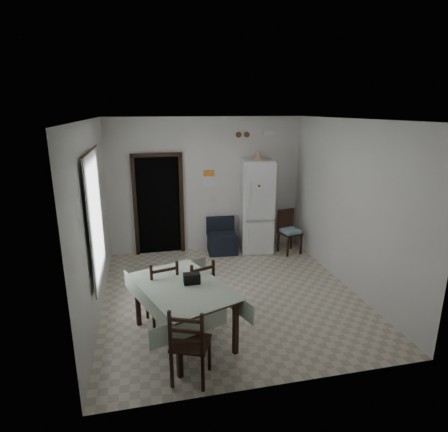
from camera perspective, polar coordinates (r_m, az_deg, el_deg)
name	(u,v)px	position (r m, az deg, el deg)	size (l,w,h in m)	color
ground	(230,294)	(6.54, 0.96, -11.79)	(4.50, 4.50, 0.00)	beige
ceiling	(231,119)	(5.79, 1.10, 14.52)	(4.20, 4.50, 0.02)	white
wall_back	(207,185)	(8.15, -2.65, 4.68)	(4.20, 0.02, 2.90)	silver
wall_front	(281,269)	(3.97, 8.64, -7.96)	(4.20, 0.02, 2.90)	silver
wall_left	(94,221)	(5.90, -19.25, -0.66)	(0.02, 4.50, 2.90)	silver
wall_right	(349,205)	(6.79, 18.55, 1.54)	(0.02, 4.50, 2.90)	silver
doorway	(158,203)	(8.32, -10.00, 1.95)	(1.06, 0.52, 2.22)	black
window_recess	(88,218)	(5.69, -20.05, -0.29)	(0.10, 1.20, 1.60)	silver
curtain	(96,218)	(5.67, -18.95, -0.22)	(0.02, 1.45, 1.85)	silver
curtain_rod	(90,151)	(5.49, -19.75, 9.34)	(0.02, 0.02, 1.60)	black
calendar	(209,178)	(8.11, -2.31, 5.86)	(0.28, 0.02, 0.40)	white
calendar_image	(209,173)	(8.09, -2.31, 6.55)	(0.24, 0.01, 0.14)	orange
light_switch	(214,201)	(8.24, -1.58, 2.32)	(0.08, 0.02, 0.12)	beige
vent_left	(239,135)	(8.14, 2.24, 12.28)	(0.12, 0.12, 0.03)	#523A20
vent_right	(247,135)	(8.19, 3.49, 12.28)	(0.12, 0.12, 0.03)	#523A20
emergency_light	(268,133)	(8.30, 6.74, 12.46)	(0.25, 0.07, 0.09)	white
fridge	(256,206)	(8.18, 4.88, 1.53)	(0.66, 0.66, 2.02)	silver
tan_cone	(258,155)	(7.90, 5.14, 9.22)	(0.25, 0.25, 0.20)	tan
navy_seat	(222,236)	(8.18, -0.26, -3.07)	(0.62, 0.60, 0.75)	black
corner_chair	(290,232)	(8.25, 10.05, -2.43)	(0.41, 0.41, 0.95)	black
dining_table	(183,312)	(5.26, -6.20, -14.40)	(1.00, 1.53, 0.80)	#AABBA0
black_bag	(192,278)	(5.09, -4.94, -9.45)	(0.22, 0.13, 0.14)	black
dining_chair_far_left	(162,291)	(5.62, -9.48, -11.17)	(0.43, 0.43, 1.01)	black
dining_chair_far_right	(197,288)	(5.69, -4.08, -10.95)	(0.41, 0.41, 0.95)	black
dining_chair_near_head	(191,342)	(4.52, -5.12, -18.60)	(0.42, 0.42, 0.98)	black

